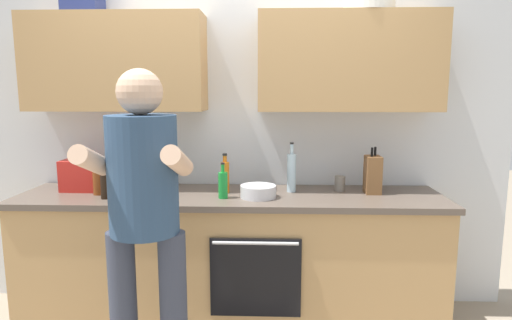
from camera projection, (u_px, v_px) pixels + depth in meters
ground_plane at (231, 319)px, 3.08m from camera, size 12.00×12.00×0.00m
back_wall_unit at (233, 102)px, 3.12m from camera, size 4.00×0.39×2.50m
counter at (231, 258)px, 3.01m from camera, size 2.84×0.67×0.90m
person_standing at (144, 211)px, 2.16m from camera, size 0.49×0.45×1.69m
bottle_soda at (223, 184)px, 2.83m from camera, size 0.06×0.06×0.23m
bottle_vinegar at (99, 179)px, 2.93m from camera, size 0.08×0.08×0.24m
bottle_water at (292, 172)px, 3.00m from camera, size 0.06×0.06×0.34m
bottle_juice at (225, 176)px, 2.97m from camera, size 0.06×0.06×0.27m
bottle_soy at (105, 182)px, 2.81m from camera, size 0.06×0.06×0.26m
cup_ceramic at (139, 182)px, 3.12m from camera, size 0.07×0.07×0.10m
cup_tea at (131, 190)px, 2.85m from camera, size 0.07×0.07×0.09m
cup_stoneware at (340, 184)px, 3.04m from camera, size 0.07×0.07×0.10m
mixing_bowl at (258, 191)px, 2.85m from camera, size 0.23×0.23×0.08m
knife_block at (373, 174)px, 2.96m from camera, size 0.10×0.14×0.31m
potted_herb at (155, 177)px, 2.95m from camera, size 0.14×0.14×0.22m
grocery_bag_crisps at (81, 175)px, 3.05m from camera, size 0.25×0.19×0.21m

